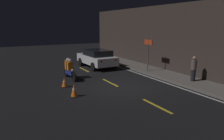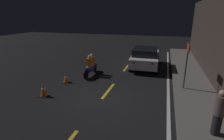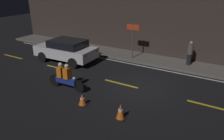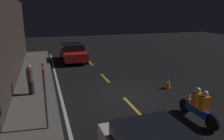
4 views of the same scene
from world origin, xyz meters
The scene contains 14 objects.
ground_plane centered at (0.00, 0.00, 0.00)m, with size 56.00×56.00×0.00m, color black.
raised_curb centered at (0.00, 4.31, 0.08)m, with size 28.00×2.05×0.15m.
building_front centered at (0.00, 5.49, 2.51)m, with size 28.00×0.30×5.02m.
lane_dash_a centered at (-10.00, 0.00, 0.00)m, with size 2.00×0.14×0.01m.
lane_dash_b centered at (-5.50, 0.00, 0.00)m, with size 2.00×0.14×0.01m.
lane_dash_c centered at (-1.00, 0.00, 0.00)m, with size 2.00×0.14×0.01m.
lane_dash_d centered at (3.50, 0.00, 0.00)m, with size 2.00×0.14×0.01m.
lane_solid_kerb centered at (0.00, 3.04, 0.00)m, with size 25.20×0.14×0.01m.
sedan_white centered at (-5.95, 1.32, 0.81)m, with size 4.25×2.15×1.50m.
motorcycle centered at (-3.17, -1.93, 0.65)m, with size 2.18×0.39×1.38m.
traffic_cone_near centered at (-1.44, -2.77, 0.26)m, with size 0.43×0.43×0.54m.
traffic_cone_mid centered at (0.52, -2.84, 0.33)m, with size 0.44×0.44×0.67m.
pedestrian centered at (1.53, 4.44, 0.93)m, with size 0.34×0.34×1.54m.
shop_sign centered at (-2.16, 3.77, 1.84)m, with size 0.90×0.08×2.40m.
Camera 3 is at (3.99, -9.37, 5.11)m, focal length 35.00 mm.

